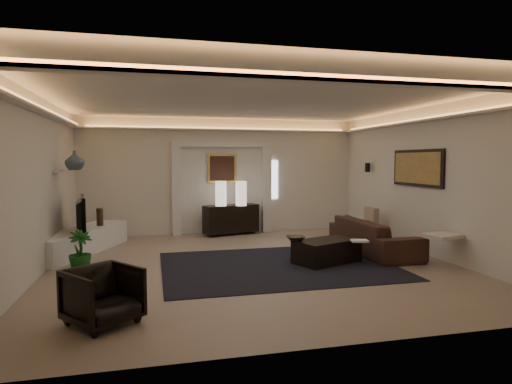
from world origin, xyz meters
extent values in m
plane|color=gray|center=(0.00, 0.00, 0.00)|extent=(7.00, 7.00, 0.00)
plane|color=white|center=(0.00, 0.00, 2.90)|extent=(7.00, 7.00, 0.00)
plane|color=silver|center=(0.00, 3.50, 1.45)|extent=(7.00, 0.00, 7.00)
plane|color=silver|center=(0.00, -3.50, 1.45)|extent=(7.00, 0.00, 7.00)
plane|color=silver|center=(-3.50, 0.00, 1.45)|extent=(0.00, 7.00, 7.00)
plane|color=silver|center=(3.50, 0.00, 1.45)|extent=(0.00, 7.00, 7.00)
cube|color=silver|center=(0.00, 0.00, 2.62)|extent=(7.00, 7.00, 0.04)
cube|color=white|center=(1.35, 3.48, 1.35)|extent=(0.25, 0.03, 1.00)
cube|color=black|center=(0.40, -0.20, 0.01)|extent=(4.00, 3.00, 0.01)
cube|color=silver|center=(-1.15, 3.40, 1.10)|extent=(0.22, 0.20, 2.20)
cube|color=silver|center=(1.15, 3.40, 1.10)|extent=(0.22, 0.20, 2.20)
cube|color=silver|center=(0.00, 3.40, 2.25)|extent=(2.52, 0.20, 0.12)
cube|color=tan|center=(0.00, 3.47, 1.65)|extent=(0.74, 0.04, 0.74)
cube|color=#4C2D1E|center=(0.00, 3.44, 1.65)|extent=(0.62, 0.02, 0.62)
cube|color=black|center=(3.47, 0.30, 1.70)|extent=(0.04, 1.64, 0.74)
cube|color=tan|center=(3.44, 0.30, 1.70)|extent=(0.02, 1.50, 0.62)
cylinder|color=black|center=(3.38, 2.20, 1.68)|extent=(0.12, 0.12, 0.22)
cube|color=silver|center=(-3.44, 1.40, 1.65)|extent=(0.10, 0.55, 0.04)
cube|color=black|center=(0.17, 3.14, 0.40)|extent=(1.44, 0.79, 0.69)
cylinder|color=white|center=(-0.11, 2.98, 1.09)|extent=(0.35, 0.35, 0.60)
cylinder|color=white|center=(0.38, 2.92, 1.09)|extent=(0.33, 0.33, 0.60)
cube|color=white|center=(-3.15, 1.75, 0.23)|extent=(1.68, 2.76, 0.51)
imported|color=black|center=(-3.15, 1.36, 0.80)|extent=(1.21, 0.36, 0.69)
cylinder|color=#4A321F|center=(-2.81, 2.14, 0.64)|extent=(0.16, 0.16, 0.37)
imported|color=#47515E|center=(-3.15, 1.39, 1.85)|extent=(0.40, 0.40, 0.37)
imported|color=#114113|center=(-2.92, 0.25, 0.34)|extent=(0.52, 0.52, 0.67)
imported|color=#342515|center=(2.57, 0.38, 0.34)|extent=(2.32, 0.93, 0.67)
cube|color=white|center=(3.15, -0.95, 0.55)|extent=(0.66, 0.58, 0.06)
cube|color=tan|center=(3.15, 1.54, 0.55)|extent=(0.14, 0.45, 0.45)
cube|color=black|center=(1.33, -0.19, 0.20)|extent=(1.32, 1.02, 0.44)
imported|color=#473826|center=(0.75, -0.15, 0.45)|extent=(0.37, 0.37, 0.08)
cube|color=white|center=(1.81, -0.51, 0.42)|extent=(0.32, 0.26, 0.03)
imported|color=black|center=(-2.28, -2.34, 0.33)|extent=(0.99, 1.00, 0.65)
camera|label=1|loc=(-1.71, -7.36, 1.85)|focal=30.20mm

